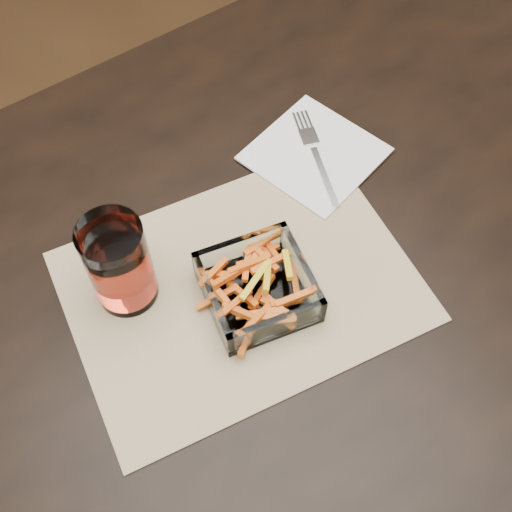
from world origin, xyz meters
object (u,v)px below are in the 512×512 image
Objects in this scene: fork at (315,153)px; glass_bowl at (258,289)px; tumbler at (120,266)px; dining_table at (306,246)px.

glass_bowl is at bearing -124.17° from fork.
glass_bowl is 0.18m from tumbler.
fork is (0.07, 0.08, 0.10)m from dining_table.
dining_table is 0.32m from tumbler.
glass_bowl reaches higher than fork.
dining_table is 8.75× the size of fork.
glass_bowl is 1.13× the size of tumbler.
tumbler is at bearing 141.43° from glass_bowl.
fork is (0.35, 0.04, -0.06)m from tumbler.
tumbler is 0.35m from fork.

